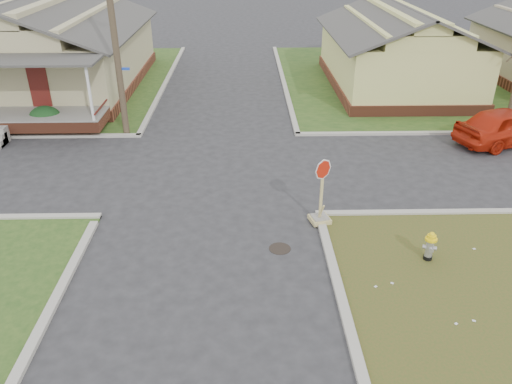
{
  "coord_description": "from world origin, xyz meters",
  "views": [
    {
      "loc": [
        1.22,
        -12.65,
        8.28
      ],
      "look_at": [
        1.53,
        1.0,
        1.1
      ],
      "focal_mm": 35.0,
      "sensor_mm": 36.0,
      "label": 1
    }
  ],
  "objects_px": {
    "utility_pole": "(113,29)",
    "red_sedan": "(508,126)",
    "fire_hydrant": "(430,245)",
    "stop_sign": "(320,209)"
  },
  "relations": [
    {
      "from": "utility_pole",
      "to": "stop_sign",
      "type": "xyz_separation_m",
      "value": [
        7.76,
        -7.96,
        -4.14
      ]
    },
    {
      "from": "fire_hydrant",
      "to": "red_sedan",
      "type": "xyz_separation_m",
      "value": [
        6.2,
        8.61,
        0.27
      ]
    },
    {
      "from": "stop_sign",
      "to": "fire_hydrant",
      "type": "bearing_deg",
      "value": -52.24
    },
    {
      "from": "fire_hydrant",
      "to": "stop_sign",
      "type": "relative_size",
      "value": 0.41
    },
    {
      "from": "fire_hydrant",
      "to": "stop_sign",
      "type": "bearing_deg",
      "value": 160.94
    },
    {
      "from": "utility_pole",
      "to": "fire_hydrant",
      "type": "bearing_deg",
      "value": -43.75
    },
    {
      "from": "utility_pole",
      "to": "red_sedan",
      "type": "xyz_separation_m",
      "value": [
        16.73,
        -1.47,
        -3.86
      ]
    },
    {
      "from": "stop_sign",
      "to": "red_sedan",
      "type": "distance_m",
      "value": 11.08
    },
    {
      "from": "utility_pole",
      "to": "red_sedan",
      "type": "relative_size",
      "value": 1.9
    },
    {
      "from": "fire_hydrant",
      "to": "red_sedan",
      "type": "distance_m",
      "value": 10.62
    }
  ]
}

